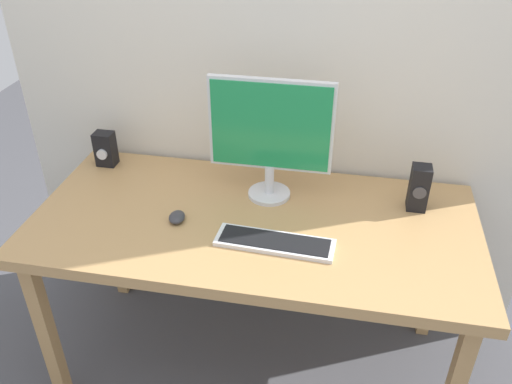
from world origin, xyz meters
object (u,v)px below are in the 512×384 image
speaker_right (419,188)px  audio_controller (105,149)px  desk (254,234)px  monitor (270,133)px  mouse (177,217)px  keyboard_primary (275,242)px

speaker_right → audio_controller: bearing=175.9°
desk → speaker_right: (0.59, 0.19, 0.16)m
monitor → mouse: 0.47m
mouse → audio_controller: 0.56m
desk → keyboard_primary: (0.10, -0.14, 0.08)m
mouse → audio_controller: bearing=133.7°
speaker_right → audio_controller: 1.30m
mouse → speaker_right: (0.87, 0.25, 0.07)m
desk → monitor: bearing=80.7°
keyboard_primary → mouse: bearing=169.1°
desk → speaker_right: size_ratio=9.17×
audio_controller → speaker_right: bearing=-4.1°
monitor → mouse: monitor is taller
monitor → audio_controller: size_ratio=3.19×
monitor → keyboard_primary: monitor is taller
monitor → speaker_right: size_ratio=2.66×
desk → mouse: (-0.28, -0.06, 0.09)m
monitor → audio_controller: bearing=171.8°
monitor → speaker_right: 0.59m
monitor → audio_controller: 0.77m
desk → monitor: monitor is taller
desk → keyboard_primary: keyboard_primary is taller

